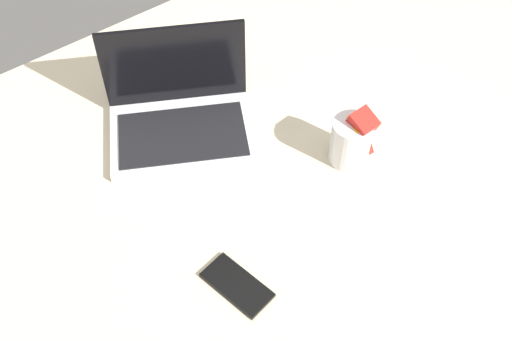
# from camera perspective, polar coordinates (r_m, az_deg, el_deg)

# --- Properties ---
(bed_mattress) EXTENTS (1.80, 1.40, 0.18)m
(bed_mattress) POSITION_cam_1_polar(r_m,az_deg,el_deg) (1.48, 3.92, -1.62)
(bed_mattress) COLOR beige
(bed_mattress) RESTS_ON ground
(laptop) EXTENTS (0.40, 0.36, 0.23)m
(laptop) POSITION_cam_1_polar(r_m,az_deg,el_deg) (1.46, -6.96, 5.17)
(laptop) COLOR silver
(laptop) RESTS_ON bed_mattress
(snack_cup) EXTENTS (0.10, 0.09, 0.14)m
(snack_cup) POSITION_cam_1_polar(r_m,az_deg,el_deg) (1.38, 8.76, 2.82)
(snack_cup) COLOR silver
(snack_cup) RESTS_ON bed_mattress
(cell_phone) EXTENTS (0.09, 0.15, 0.01)m
(cell_phone) POSITION_cam_1_polar(r_m,az_deg,el_deg) (1.22, -1.75, -10.43)
(cell_phone) COLOR black
(cell_phone) RESTS_ON bed_mattress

